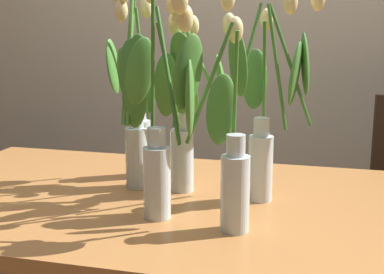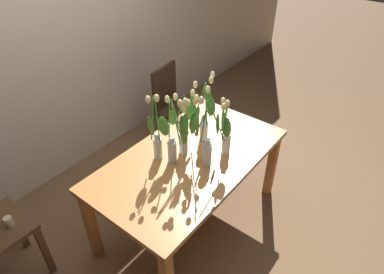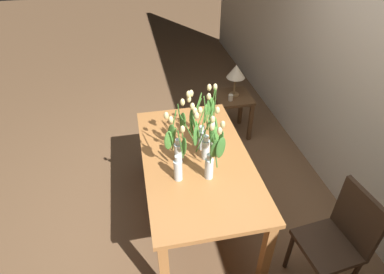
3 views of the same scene
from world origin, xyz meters
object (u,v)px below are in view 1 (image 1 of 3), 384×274
tulip_vase_3 (187,114)px  tulip_vase_4 (136,111)px  tulip_vase_5 (134,117)px  tulip_vase_2 (226,158)px  tulip_vase_0 (267,112)px  dining_table (170,228)px  tulip_vase_1 (160,130)px

tulip_vase_3 → tulip_vase_4: 0.15m
tulip_vase_4 → tulip_vase_5: bearing=113.5°
tulip_vase_2 → tulip_vase_5: bearing=134.9°
tulip_vase_4 → tulip_vase_5: size_ratio=1.00×
tulip_vase_0 → tulip_vase_5: (-0.43, 0.12, -0.05)m
dining_table → tulip_vase_0: 0.43m
tulip_vase_1 → tulip_vase_4: (-0.13, 0.18, 0.02)m
tulip_vase_1 → tulip_vase_3: tulip_vase_1 is taller
dining_table → tulip_vase_0: tulip_vase_0 is taller
dining_table → tulip_vase_5: 0.37m
tulip_vase_0 → tulip_vase_2: bearing=-104.8°
tulip_vase_1 → tulip_vase_2: 0.19m
tulip_vase_0 → tulip_vase_3: bearing=176.0°
tulip_vase_5 → tulip_vase_0: bearing=-16.0°
tulip_vase_4 → tulip_vase_5: 0.15m
tulip_vase_0 → tulip_vase_5: 0.45m
tulip_vase_4 → tulip_vase_5: tulip_vase_4 is taller
tulip_vase_0 → tulip_vase_3: 0.23m
tulip_vase_1 → tulip_vase_5: tulip_vase_5 is taller
tulip_vase_2 → tulip_vase_5: (-0.36, 0.36, 0.02)m
tulip_vase_1 → tulip_vase_2: (0.17, -0.05, -0.05)m
dining_table → tulip_vase_1: 0.34m
tulip_vase_1 → tulip_vase_3: 0.21m
tulip_vase_4 → tulip_vase_2: bearing=-37.3°
tulip_vase_5 → tulip_vase_4: bearing=-66.5°
dining_table → tulip_vase_5: (-0.17, 0.18, 0.28)m
tulip_vase_1 → tulip_vase_2: tulip_vase_1 is taller
tulip_vase_1 → tulip_vase_4: size_ratio=0.99×
dining_table → tulip_vase_3: 0.33m
dining_table → tulip_vase_3: bearing=63.6°
tulip_vase_1 → tulip_vase_3: (0.01, 0.21, 0.01)m
tulip_vase_3 → tulip_vase_5: bearing=152.1°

